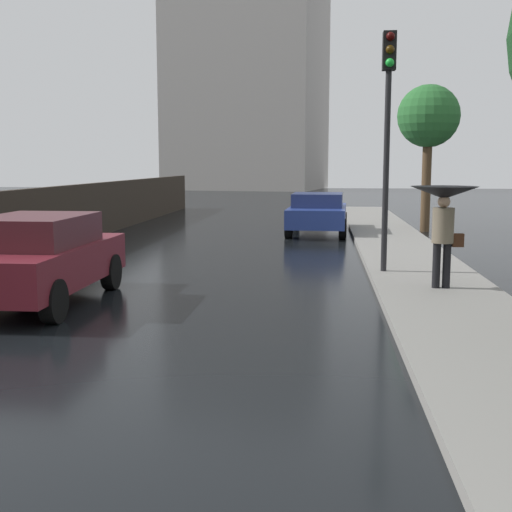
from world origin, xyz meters
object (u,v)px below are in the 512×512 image
at_px(car_maroon_mid_road, 38,257).
at_px(street_tree_far, 428,118).
at_px(pedestrian_with_umbrella_near, 444,205).
at_px(traffic_light, 388,109).
at_px(car_blue_near_kerb, 318,213).

distance_m(car_maroon_mid_road, street_tree_far, 15.70).
relative_size(car_maroon_mid_road, pedestrian_with_umbrella_near, 2.26).
bearing_deg(car_maroon_mid_road, traffic_light, -152.22).
xyz_separation_m(car_blue_near_kerb, traffic_light, (1.42, -8.44, 2.71)).
bearing_deg(car_blue_near_kerb, traffic_light, -77.94).
bearing_deg(traffic_light, car_maroon_mid_road, -152.35).
height_order(traffic_light, street_tree_far, street_tree_far).
relative_size(car_blue_near_kerb, pedestrian_with_umbrella_near, 2.39).
xyz_separation_m(car_maroon_mid_road, pedestrian_with_umbrella_near, (6.89, 1.36, 0.83)).
bearing_deg(car_maroon_mid_road, pedestrian_with_umbrella_near, -168.69).
distance_m(car_maroon_mid_road, pedestrian_with_umbrella_near, 7.07).
relative_size(car_blue_near_kerb, traffic_light, 0.90).
bearing_deg(street_tree_far, traffic_light, -103.28).
xyz_separation_m(traffic_light, street_tree_far, (2.31, 9.77, 0.45)).
height_order(car_maroon_mid_road, traffic_light, traffic_light).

